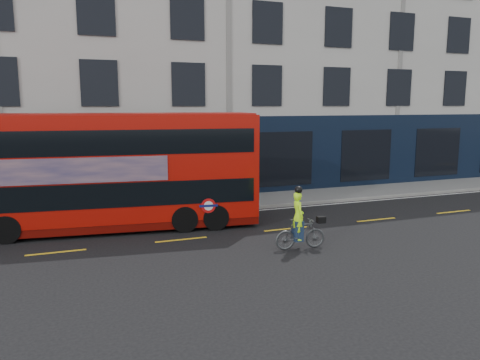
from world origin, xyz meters
TOP-DOWN VIEW (x-y plane):
  - ground at (0.00, 0.00)m, footprint 120.00×120.00m
  - pavement at (0.00, 6.50)m, footprint 60.00×3.00m
  - kerb at (0.00, 5.00)m, footprint 60.00×0.12m
  - building_terrace at (0.00, 12.94)m, footprint 50.00×10.07m
  - road_edge_line at (0.00, 4.70)m, footprint 58.00×0.10m
  - lane_dashes at (0.00, 1.50)m, footprint 58.00×0.12m
  - bus at (-5.95, 3.79)m, footprint 10.78×3.60m
  - cyclist at (-0.69, -0.84)m, footprint 1.70×0.64m

SIDE VIEW (x-z plane):
  - ground at x=0.00m, z-range 0.00..0.00m
  - road_edge_line at x=0.00m, z-range 0.00..0.01m
  - lane_dashes at x=0.00m, z-range 0.00..0.01m
  - pavement at x=0.00m, z-range 0.00..0.12m
  - kerb at x=0.00m, z-range 0.00..0.13m
  - cyclist at x=-0.69m, z-range -0.34..1.71m
  - bus at x=-5.95m, z-range 0.05..4.32m
  - building_terrace at x=0.00m, z-range -0.01..14.99m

